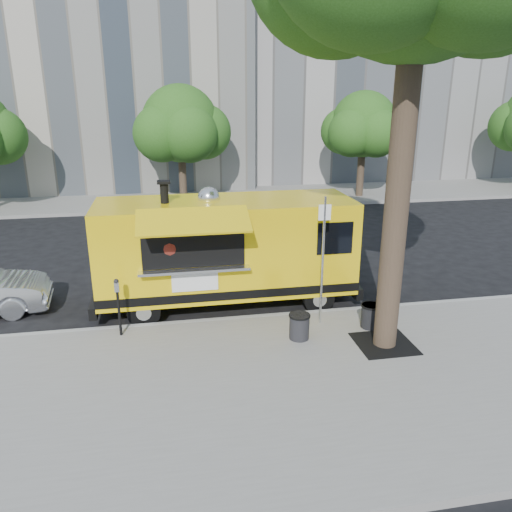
{
  "coord_description": "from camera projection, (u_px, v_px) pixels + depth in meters",
  "views": [
    {
      "loc": [
        -1.83,
        -11.73,
        5.33
      ],
      "look_at": [
        0.31,
        0.0,
        1.36
      ],
      "focal_mm": 35.0,
      "sensor_mm": 36.0,
      "label": 1
    }
  ],
  "objects": [
    {
      "name": "ground",
      "position": [
        244.0,
        306.0,
        12.94
      ],
      "size": [
        120.0,
        120.0,
        0.0
      ],
      "primitive_type": "plane",
      "color": "black",
      "rests_on": "ground"
    },
    {
      "name": "sidewalk",
      "position": [
        279.0,
        391.0,
        9.18
      ],
      "size": [
        60.0,
        6.0,
        0.15
      ],
      "primitive_type": "cube",
      "color": "gray",
      "rests_on": "ground"
    },
    {
      "name": "curb",
      "position": [
        250.0,
        319.0,
        12.05
      ],
      "size": [
        60.0,
        0.14,
        0.16
      ],
      "primitive_type": "cube",
      "color": "#999993",
      "rests_on": "ground"
    },
    {
      "name": "far_sidewalk",
      "position": [
        203.0,
        198.0,
        25.52
      ],
      "size": [
        60.0,
        5.0,
        0.15
      ],
      "primitive_type": "cube",
      "color": "gray",
      "rests_on": "ground"
    },
    {
      "name": "building_mid",
      "position": [
        366.0,
        17.0,
        33.29
      ],
      "size": [
        20.0,
        14.0,
        20.0
      ],
      "primitive_type": "cube",
      "color": "#9D9793",
      "rests_on": "ground"
    },
    {
      "name": "tree_well",
      "position": [
        384.0,
        344.0,
        10.72
      ],
      "size": [
        1.2,
        1.2,
        0.02
      ],
      "primitive_type": "cube",
      "color": "black",
      "rests_on": "sidewalk"
    },
    {
      "name": "far_tree_b",
      "position": [
        180.0,
        124.0,
        23.41
      ],
      "size": [
        3.6,
        3.6,
        5.5
      ],
      "color": "#33261C",
      "rests_on": "far_sidewalk"
    },
    {
      "name": "far_tree_c",
      "position": [
        364.0,
        125.0,
        24.7
      ],
      "size": [
        3.24,
        3.24,
        5.21
      ],
      "color": "#33261C",
      "rests_on": "far_sidewalk"
    },
    {
      "name": "sign_post",
      "position": [
        323.0,
        254.0,
        11.17
      ],
      "size": [
        0.28,
        0.06,
        3.0
      ],
      "color": "silver",
      "rests_on": "sidewalk"
    },
    {
      "name": "parking_meter",
      "position": [
        118.0,
        300.0,
        10.86
      ],
      "size": [
        0.11,
        0.11,
        1.33
      ],
      "color": "black",
      "rests_on": "sidewalk"
    },
    {
      "name": "food_truck",
      "position": [
        225.0,
        249.0,
        12.54
      ],
      "size": [
        6.66,
        3.07,
        3.28
      ],
      "rotation": [
        0.0,
        0.0,
        0.0
      ],
      "color": "yellow",
      "rests_on": "ground"
    },
    {
      "name": "trash_bin_left",
      "position": [
        299.0,
        326.0,
        10.87
      ],
      "size": [
        0.47,
        0.47,
        0.57
      ],
      "color": "black",
      "rests_on": "sidewalk"
    },
    {
      "name": "trash_bin_right",
      "position": [
        370.0,
        315.0,
        11.4
      ],
      "size": [
        0.46,
        0.46,
        0.55
      ],
      "color": "black",
      "rests_on": "sidewalk"
    }
  ]
}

